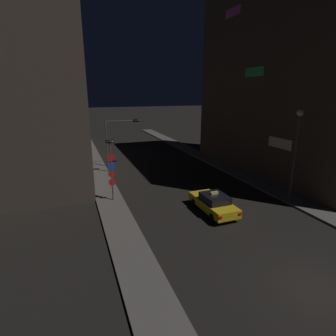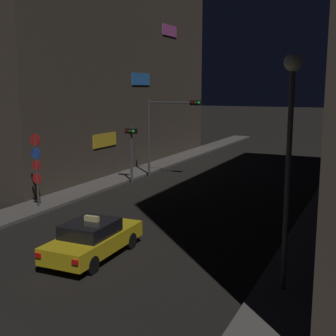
{
  "view_description": "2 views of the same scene",
  "coord_description": "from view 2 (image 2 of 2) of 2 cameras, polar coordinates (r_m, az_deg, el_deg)",
  "views": [
    {
      "loc": [
        -9.52,
        -7.07,
        8.48
      ],
      "look_at": [
        -1.55,
        14.6,
        1.9
      ],
      "focal_mm": 28.74,
      "sensor_mm": 36.0,
      "label": 1
    },
    {
      "loc": [
        9.14,
        -4.76,
        6.25
      ],
      "look_at": [
        -1.18,
        17.22,
        1.96
      ],
      "focal_mm": 48.48,
      "sensor_mm": 36.0,
      "label": 2
    }
  ],
  "objects": [
    {
      "name": "traffic_light_overhead",
      "position": [
        31.43,
        -0.03,
        5.87
      ],
      "size": [
        4.06,
        0.42,
        5.53
      ],
      "color": "#47474C",
      "rests_on": "ground_plane"
    },
    {
      "name": "traffic_light_left_kerb",
      "position": [
        30.02,
        -4.66,
        3.13
      ],
      "size": [
        0.8,
        0.42,
        3.72
      ],
      "color": "#47474C",
      "rests_on": "ground_plane"
    },
    {
      "name": "building_facade_left",
      "position": [
        38.37,
        -9.53,
        11.81
      ],
      "size": [
        9.09,
        26.5,
        15.07
      ],
      "color": "#473D33",
      "rests_on": "ground_plane"
    },
    {
      "name": "sign_pole_left",
      "position": [
        24.26,
        -16.21,
        0.39
      ],
      "size": [
        0.62,
        0.1,
        3.8
      ],
      "color": "#47474C",
      "rests_on": "sidewalk_left"
    },
    {
      "name": "sidewalk_left",
      "position": [
        34.48,
        -3.21,
        -0.3
      ],
      "size": [
        2.13,
        54.15,
        0.16
      ],
      "primitive_type": "cube",
      "color": "#5B5651",
      "rests_on": "ground_plane"
    },
    {
      "name": "taxi",
      "position": [
        17.27,
        -9.4,
        -8.74
      ],
      "size": [
        1.88,
        4.48,
        1.62
      ],
      "color": "yellow",
      "rests_on": "ground_plane"
    },
    {
      "name": "street_lamp_near_block",
      "position": [
        13.66,
        15.09,
        4.74
      ],
      "size": [
        0.53,
        0.53,
        7.08
      ],
      "color": "#47474C",
      "rests_on": "sidewalk_right"
    }
  ]
}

